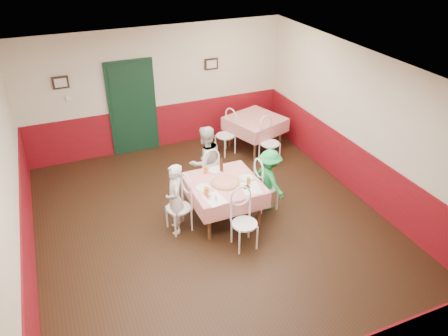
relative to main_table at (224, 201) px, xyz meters
name	(u,v)px	position (x,y,z in m)	size (l,w,h in m)	color
floor	(215,228)	(-0.27, -0.23, -0.38)	(7.00, 7.00, 0.00)	black
ceiling	(213,75)	(-0.27, -0.23, 2.42)	(7.00, 7.00, 0.00)	white
back_wall	(157,90)	(-0.27, 3.27, 1.02)	(6.00, 0.10, 2.80)	beige
front_wall	(347,320)	(-0.27, -3.73, 1.02)	(6.00, 0.10, 2.80)	beige
left_wall	(13,200)	(-3.27, -0.23, 1.02)	(0.10, 7.00, 2.80)	beige
right_wall	(366,129)	(2.73, -0.23, 1.02)	(0.10, 7.00, 2.80)	beige
wainscot_back	(160,126)	(-0.27, 3.25, 0.12)	(6.00, 0.03, 1.00)	maroon
wainscot_left	(28,250)	(-3.25, -0.23, 0.12)	(0.03, 7.00, 1.00)	maroon
wainscot_right	(357,171)	(2.72, -0.23, 0.12)	(0.03, 7.00, 1.00)	maroon
door	(133,109)	(-0.87, 3.22, 0.68)	(0.96, 0.06, 2.10)	black
picture_left	(61,82)	(-2.27, 3.22, 1.48)	(0.32, 0.03, 0.26)	black
picture_right	(211,64)	(1.03, 3.22, 1.48)	(0.32, 0.03, 0.26)	black
thermostat	(69,98)	(-2.17, 3.22, 1.12)	(0.10, 0.03, 0.10)	white
main_table	(224,201)	(0.00, 0.00, 0.00)	(1.22, 1.22, 0.77)	red
second_table	(255,133)	(1.74, 2.30, 0.00)	(1.12, 1.12, 0.77)	red
chair_left	(179,208)	(-0.85, -0.01, 0.08)	(0.42, 0.42, 0.90)	white
chair_right	(266,187)	(0.85, 0.01, 0.08)	(0.42, 0.42, 0.90)	white
chair_far	(207,174)	(-0.01, 0.85, 0.08)	(0.42, 0.42, 0.90)	white
chair_near	(245,224)	(0.01, -0.85, 0.08)	(0.42, 0.42, 0.90)	white
chair_second_a	(225,136)	(0.99, 2.30, 0.08)	(0.42, 0.42, 0.90)	white
chair_second_b	(270,144)	(1.74, 1.55, 0.08)	(0.42, 0.42, 0.90)	white
pizza	(225,182)	(0.01, -0.03, 0.40)	(0.49, 0.49, 0.03)	#B74723
plate_left	(203,188)	(-0.40, -0.03, 0.39)	(0.25, 0.25, 0.01)	white
plate_right	(246,178)	(0.43, -0.02, 0.39)	(0.25, 0.25, 0.01)	white
plate_far	(216,170)	(0.02, 0.44, 0.39)	(0.25, 0.25, 0.01)	white
glass_a	(207,192)	(-0.42, -0.26, 0.46)	(0.08, 0.08, 0.15)	#BF7219
glass_b	(249,181)	(0.37, -0.22, 0.45)	(0.07, 0.07, 0.13)	#BF7219
glass_c	(206,170)	(-0.18, 0.41, 0.45)	(0.07, 0.07, 0.13)	#BF7219
beer_bottle	(221,165)	(0.10, 0.37, 0.51)	(0.07, 0.07, 0.24)	#381C0A
shaker_a	(210,198)	(-0.43, -0.41, 0.43)	(0.04, 0.04, 0.09)	silver
shaker_b	(216,199)	(-0.34, -0.47, 0.43)	(0.04, 0.04, 0.09)	silver
shaker_c	(208,196)	(-0.43, -0.36, 0.43)	(0.04, 0.04, 0.09)	#B23319
menu_left	(215,199)	(-0.34, -0.42, 0.39)	(0.30, 0.40, 0.00)	white
menu_right	(251,188)	(0.36, -0.35, 0.39)	(0.30, 0.40, 0.00)	white
wallet	(246,187)	(0.28, -0.30, 0.40)	(0.11, 0.09, 0.02)	black
diner_left	(175,199)	(-0.90, -0.01, 0.27)	(0.47, 0.31, 1.29)	gray
diner_far	(206,161)	(-0.01, 0.90, 0.34)	(0.70, 0.54, 1.43)	gray
diner_right	(269,180)	(0.90, 0.01, 0.22)	(0.77, 0.44, 1.19)	gray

